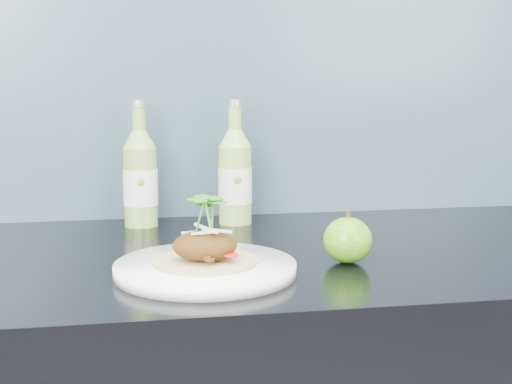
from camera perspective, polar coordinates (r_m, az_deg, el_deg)
The scene contains 6 objects.
subway_backsplash at distance 1.35m, azimuth -3.44°, elevation 12.93°, with size 4.00×0.02×0.70m, color #6B91A8.
dinner_plate at distance 0.96m, azimuth -4.08°, elevation -6.12°, with size 0.28×0.28×0.02m.
pork_taco at distance 0.95m, azimuth -4.11°, elevation -4.04°, with size 0.14×0.14×0.10m.
green_apple at distance 1.02m, azimuth 7.35°, elevation -3.83°, with size 0.09×0.09×0.08m.
cider_bottle_left at distance 1.27m, azimuth -9.24°, elevation 1.07°, with size 0.07×0.07×0.22m.
cider_bottle_right at distance 1.28m, azimuth -1.68°, elevation 1.23°, with size 0.07×0.07×0.22m.
Camera 1 is at (-0.16, 0.65, 1.16)m, focal length 50.00 mm.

